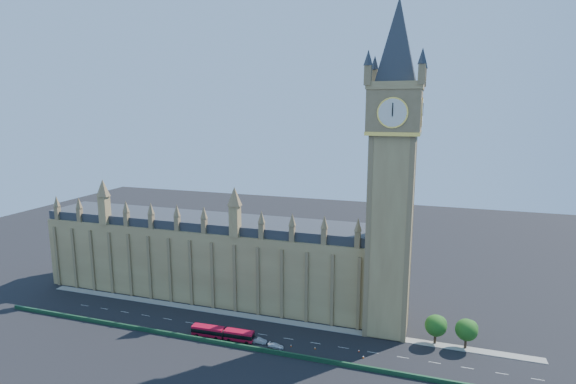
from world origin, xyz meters
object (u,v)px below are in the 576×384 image
(red_bus, at_px, (223,333))
(car_white, at_px, (276,346))
(car_grey, at_px, (256,339))
(car_silver, at_px, (259,341))

(red_bus, bearing_deg, car_white, -2.52)
(red_bus, distance_m, car_grey, 9.86)
(red_bus, height_order, car_silver, red_bus)
(red_bus, relative_size, car_white, 4.25)
(car_silver, xyz_separation_m, car_white, (5.41, -1.11, -0.07))
(red_bus, relative_size, car_silver, 4.32)
(car_white, bearing_deg, red_bus, 93.08)
(car_grey, distance_m, car_white, 6.69)
(car_grey, relative_size, car_silver, 1.11)
(car_silver, bearing_deg, car_grey, 69.17)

